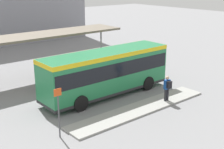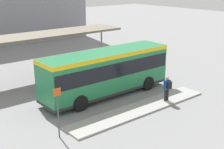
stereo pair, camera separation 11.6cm
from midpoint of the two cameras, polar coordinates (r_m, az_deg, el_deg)
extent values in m
plane|color=gray|center=(23.07, -1.10, -3.76)|extent=(120.00, 120.00, 0.00)
cube|color=#9E9E99|center=(20.69, 5.07, -6.21)|extent=(10.93, 1.80, 0.12)
cube|color=#237A47|center=(22.48, -1.13, 0.58)|extent=(10.05, 2.46, 2.95)
cube|color=yellow|center=(22.14, -1.15, 3.87)|extent=(10.07, 2.48, 0.30)
cube|color=black|center=(22.38, -1.14, 1.45)|extent=(9.85, 2.49, 1.03)
cube|color=black|center=(25.70, 7.61, 3.39)|extent=(0.08, 2.24, 1.14)
cube|color=#28282B|center=(22.92, -1.11, -2.71)|extent=(10.06, 2.47, 0.20)
cylinder|color=black|center=(25.65, 2.67, -0.31)|extent=(1.08, 0.28, 1.08)
cylinder|color=black|center=(24.07, 6.43, -1.60)|extent=(1.08, 0.28, 1.08)
cylinder|color=black|center=(22.15, -9.33, -3.43)|extent=(1.08, 0.28, 1.08)
cylinder|color=black|center=(20.29, -5.92, -5.26)|extent=(1.08, 0.28, 1.08)
cylinder|color=#232328|center=(21.83, 9.59, -3.71)|extent=(0.16, 0.16, 0.87)
cylinder|color=#232328|center=(21.95, 9.98, -3.61)|extent=(0.16, 0.16, 0.87)
cube|color=#194799|center=(21.63, 9.88, -1.78)|extent=(0.47, 0.30, 0.65)
cube|color=black|center=(21.46, 10.28, -1.86)|extent=(0.35, 0.26, 0.50)
sphere|color=tan|center=(21.48, 9.95, -0.60)|extent=(0.24, 0.24, 0.24)
torus|color=black|center=(30.98, 5.72, 2.39)|extent=(0.09, 0.75, 0.75)
torus|color=black|center=(30.26, 7.00, 1.99)|extent=(0.09, 0.75, 0.75)
cylinder|color=silver|center=(30.55, 6.37, 2.64)|extent=(0.09, 0.79, 0.04)
cylinder|color=silver|center=(30.44, 6.60, 2.45)|extent=(0.04, 0.04, 0.37)
cube|color=black|center=(30.39, 6.61, 2.79)|extent=(0.08, 0.18, 0.04)
cylinder|color=silver|center=(30.82, 5.87, 2.95)|extent=(0.48, 0.06, 0.03)
torus|color=black|center=(30.69, 5.66, 2.22)|extent=(0.11, 0.72, 0.72)
torus|color=black|center=(31.41, 4.53, 2.61)|extent=(0.11, 0.72, 0.72)
cylinder|color=#2847AD|center=(30.99, 5.10, 2.84)|extent=(0.11, 0.76, 0.04)
cylinder|color=#2847AD|center=(31.13, 4.89, 2.80)|extent=(0.04, 0.04, 0.35)
cube|color=black|center=(31.09, 4.90, 3.11)|extent=(0.09, 0.19, 0.04)
cylinder|color=#2847AD|center=(30.68, 5.56, 2.84)|extent=(0.48, 0.08, 0.03)
torus|color=black|center=(31.28, 4.79, 2.57)|extent=(0.08, 0.76, 0.75)
torus|color=black|center=(32.02, 3.57, 2.95)|extent=(0.08, 0.76, 0.75)
cylinder|color=red|center=(31.59, 4.19, 3.20)|extent=(0.07, 0.80, 0.04)
cylinder|color=red|center=(31.74, 3.96, 3.16)|extent=(0.04, 0.04, 0.37)
cube|color=black|center=(31.69, 3.97, 3.48)|extent=(0.08, 0.18, 0.04)
cylinder|color=red|center=(31.27, 4.68, 3.21)|extent=(0.48, 0.06, 0.03)
torus|color=black|center=(31.85, 3.76, 2.84)|extent=(0.09, 0.73, 0.73)
torus|color=black|center=(32.51, 2.49, 3.16)|extent=(0.09, 0.73, 0.73)
cylinder|color=#287F3D|center=(32.12, 3.13, 3.41)|extent=(0.08, 0.77, 0.04)
cylinder|color=#287F3D|center=(32.25, 2.90, 3.36)|extent=(0.04, 0.04, 0.36)
cube|color=black|center=(32.21, 2.90, 3.67)|extent=(0.08, 0.18, 0.04)
cylinder|color=#287F3D|center=(31.83, 3.64, 3.43)|extent=(0.48, 0.06, 0.03)
cube|color=#706656|center=(26.72, -12.33, 7.13)|extent=(13.93, 3.21, 0.18)
cylinder|color=gray|center=(30.22, -2.11, 4.95)|extent=(0.16, 0.16, 3.67)
cylinder|color=slate|center=(24.54, -12.77, -2.09)|extent=(0.66, 0.66, 0.65)
sphere|color=#235B28|center=(24.35, -12.87, -0.73)|extent=(0.76, 0.76, 0.76)
cylinder|color=slate|center=(25.30, -9.91, -1.39)|extent=(0.63, 0.63, 0.60)
sphere|color=#337F38|center=(25.12, -9.98, -0.15)|extent=(0.73, 0.73, 0.73)
cylinder|color=#4C4C51|center=(16.98, -9.87, -7.66)|extent=(0.08, 0.08, 2.40)
cube|color=#D84C19|center=(16.45, -10.12, -3.23)|extent=(0.44, 0.03, 0.40)
camera|label=1|loc=(0.06, -90.14, -0.05)|focal=50.00mm
camera|label=2|loc=(0.06, 89.86, 0.05)|focal=50.00mm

